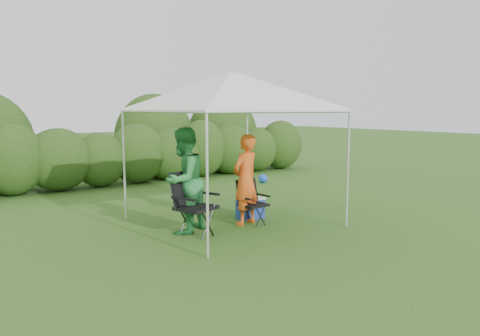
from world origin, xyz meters
TOP-DOWN VIEW (x-y plane):
  - ground at (0.00, 0.00)m, footprint 70.00×70.00m
  - hedge at (0.03, 6.00)m, footprint 13.66×1.53m
  - canopy at (0.00, 0.50)m, footprint 3.10×3.10m
  - chair_right at (0.26, 0.25)m, footprint 0.53×0.49m
  - chair_left at (-1.05, 0.23)m, footprint 0.80×0.77m
  - man at (0.14, 0.27)m, footprint 0.70×0.55m
  - woman at (-1.06, 0.45)m, footprint 1.11×1.02m
  - cooler at (0.48, 0.56)m, footprint 0.51×0.38m
  - bottle at (0.54, 0.52)m, footprint 0.07×0.07m
  - lawn_toy at (3.25, 4.01)m, footprint 0.64×0.53m

SIDE VIEW (x-z plane):
  - ground at x=0.00m, z-range 0.00..0.00m
  - lawn_toy at x=3.25m, z-range -0.01..0.31m
  - cooler at x=0.48m, z-range 0.00..0.42m
  - chair_right at x=0.26m, z-range 0.05..0.89m
  - bottle at x=0.54m, z-range 0.42..0.69m
  - chair_left at x=-1.05m, z-range 0.07..1.16m
  - hedge at x=0.03m, z-range -0.07..1.73m
  - man at x=0.14m, z-range 0.00..1.69m
  - woman at x=-1.06m, z-range 0.00..1.83m
  - canopy at x=0.00m, z-range 1.05..3.88m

